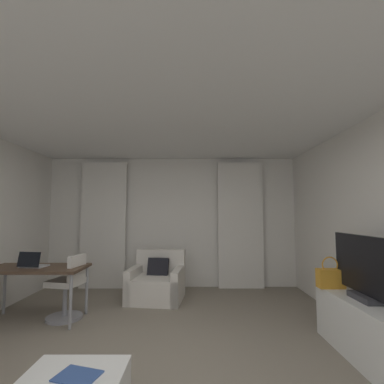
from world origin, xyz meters
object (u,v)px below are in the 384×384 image
(armchair, at_px, (156,283))
(tv_flatscreen, at_px, (364,269))
(desk_chair, at_px, (67,290))
(magazine_open, at_px, (77,376))
(tv_console, at_px, (369,331))
(desk, at_px, (35,272))
(laptop, at_px, (31,264))
(handbag_primary, at_px, (329,277))

(armchair, xyz_separation_m, tv_flatscreen, (2.38, -1.94, 0.61))
(desk_chair, distance_m, magazine_open, 2.24)
(armchair, distance_m, tv_console, 3.09)
(desk, xyz_separation_m, magazine_open, (1.39, -1.94, -0.29))
(tv_flatscreen, bearing_deg, laptop, 166.30)
(handbag_primary, bearing_deg, tv_flatscreen, -76.57)
(armchair, distance_m, magazine_open, 2.89)
(desk, relative_size, desk_chair, 1.49)
(magazine_open, xyz_separation_m, handbag_primary, (2.42, 1.43, 0.32))
(armchair, relative_size, tv_console, 0.71)
(tv_console, bearing_deg, tv_flatscreen, 90.00)
(tv_console, distance_m, tv_flatscreen, 0.60)
(desk_chair, bearing_deg, laptop, -166.64)
(laptop, relative_size, tv_console, 0.26)
(armchair, bearing_deg, laptop, -148.40)
(handbag_primary, bearing_deg, desk_chair, 170.23)
(laptop, distance_m, handbag_primary, 3.88)
(magazine_open, height_order, handbag_primary, handbag_primary)
(tv_console, height_order, tv_flatscreen, tv_flatscreen)
(laptop, distance_m, tv_flatscreen, 4.08)
(magazine_open, relative_size, tv_console, 0.24)
(desk, relative_size, tv_console, 0.97)
(magazine_open, bearing_deg, handbag_primary, 30.55)
(desk, bearing_deg, laptop, -135.05)
(laptop, bearing_deg, tv_flatscreen, -13.70)
(armchair, xyz_separation_m, tv_console, (2.38, -1.97, 0.02))
(desk, height_order, handbag_primary, handbag_primary)
(desk, bearing_deg, tv_flatscreen, -14.32)
(armchair, distance_m, desk, 1.85)
(desk, bearing_deg, armchair, 31.23)
(desk_chair, distance_m, laptop, 0.60)
(tv_console, relative_size, handbag_primary, 3.68)
(magazine_open, relative_size, handbag_primary, 0.88)
(desk, xyz_separation_m, laptop, (-0.04, -0.04, 0.11))
(desk, bearing_deg, desk_chair, 9.72)
(desk, xyz_separation_m, handbag_primary, (3.81, -0.51, 0.03))
(magazine_open, relative_size, tv_flatscreen, 0.31)
(magazine_open, distance_m, tv_console, 2.70)
(armchair, bearing_deg, magazine_open, -93.26)
(desk_chair, bearing_deg, handbag_primary, -9.77)
(desk_chair, relative_size, handbag_primary, 2.39)
(tv_console, xyz_separation_m, tv_flatscreen, (0.00, 0.03, 0.60))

